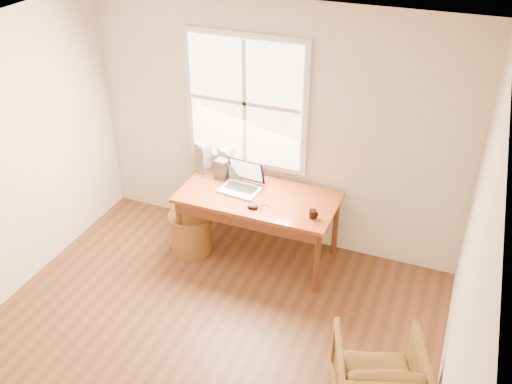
% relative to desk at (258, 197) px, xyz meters
% --- Properties ---
extents(room_shell, '(4.04, 4.54, 2.64)m').
position_rel_desk_xyz_m(room_shell, '(-0.02, -1.64, 0.59)').
color(room_shell, brown).
rests_on(room_shell, ground).
extents(desk, '(1.60, 0.80, 0.04)m').
position_rel_desk_xyz_m(desk, '(0.00, 0.00, 0.00)').
color(desk, brown).
rests_on(desk, room_shell).
extents(armchair, '(0.85, 0.86, 0.62)m').
position_rel_desk_xyz_m(armchair, '(1.55, -1.43, -0.42)').
color(armchair, brown).
rests_on(armchair, room_shell).
extents(wicker_stool, '(0.54, 0.54, 0.43)m').
position_rel_desk_xyz_m(wicker_stool, '(-0.71, -0.17, -0.51)').
color(wicker_stool, brown).
rests_on(wicker_stool, room_shell).
extents(laptop, '(0.47, 0.49, 0.32)m').
position_rel_desk_xyz_m(laptop, '(-0.21, 0.01, 0.18)').
color(laptop, silver).
rests_on(laptop, desk).
extents(mouse, '(0.12, 0.09, 0.04)m').
position_rel_desk_xyz_m(mouse, '(0.04, -0.24, 0.04)').
color(mouse, black).
rests_on(mouse, desk).
extents(coffee_mug, '(0.09, 0.09, 0.08)m').
position_rel_desk_xyz_m(coffee_mug, '(0.63, -0.18, 0.06)').
color(coffee_mug, black).
rests_on(coffee_mug, desk).
extents(cd_stack_a, '(0.17, 0.16, 0.28)m').
position_rel_desk_xyz_m(cd_stack_a, '(-0.50, 0.34, 0.16)').
color(cd_stack_a, '#B5BCC1').
rests_on(cd_stack_a, desk).
extents(cd_stack_b, '(0.15, 0.14, 0.21)m').
position_rel_desk_xyz_m(cd_stack_b, '(-0.49, 0.20, 0.12)').
color(cd_stack_b, '#242429').
rests_on(cd_stack_b, desk).
extents(cd_stack_c, '(0.18, 0.17, 0.32)m').
position_rel_desk_xyz_m(cd_stack_c, '(-0.74, 0.27, 0.18)').
color(cd_stack_c, '#A4A4B2').
rests_on(cd_stack_c, desk).
extents(cd_stack_d, '(0.17, 0.15, 0.18)m').
position_rel_desk_xyz_m(cd_stack_d, '(-0.36, 0.27, 0.11)').
color(cd_stack_d, silver).
rests_on(cd_stack_d, desk).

